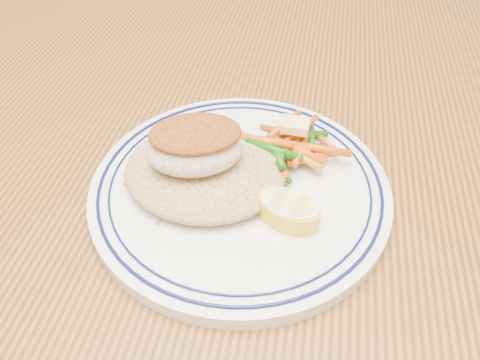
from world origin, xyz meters
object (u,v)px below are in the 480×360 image
Objects in this scene: fish_fillet at (195,145)px; vegetable_pile at (289,146)px; dining_table at (209,220)px; lemon_wedge at (289,210)px; plate at (240,188)px; rice_pilaf at (205,168)px.

vegetable_pile is (0.08, 0.05, -0.03)m from fish_fillet.
dining_table is 23.08× the size of lemon_wedge.
vegetable_pile is at bearing 31.74° from fish_fillet.
plate is 1.85× the size of rice_pilaf.
vegetable_pile is (0.09, 0.00, 0.13)m from dining_table.
fish_fillet is 0.89× the size of vegetable_pile.
fish_fillet is (-0.01, -0.00, 0.03)m from rice_pilaf.
vegetable_pile reaches higher than dining_table.
plate is 0.06m from vegetable_pile.
lemon_wedge is (0.09, -0.08, 0.12)m from dining_table.
fish_fillet is at bearing -174.68° from plate.
vegetable_pile is 0.08m from lemon_wedge.
rice_pilaf is (-0.03, 0.00, 0.02)m from plate.
rice_pilaf is 0.03m from fish_fillet.
fish_fillet reaches higher than dining_table.
lemon_wedge is (0.09, -0.03, -0.03)m from fish_fillet.
vegetable_pile is (0.04, 0.05, 0.02)m from plate.
fish_fillet is at bearing -147.11° from rice_pilaf.
plate is 0.04m from rice_pilaf.
rice_pilaf and vegetable_pile have the same top height.
fish_fillet is 0.10m from vegetable_pile.
vegetable_pile is 1.73× the size of lemon_wedge.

